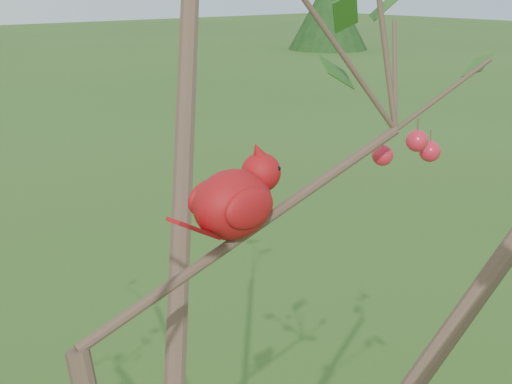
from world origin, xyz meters
The scene contains 2 objects.
crabapple_tree centered at (0.03, -0.02, 2.12)m, with size 2.35×2.05×2.95m.
cardinal centered at (0.22, 0.08, 2.13)m, with size 0.23×0.12×0.16m.
Camera 1 is at (-0.49, -0.84, 2.46)m, focal length 55.00 mm.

